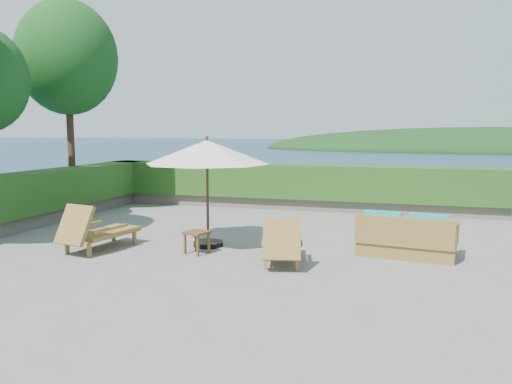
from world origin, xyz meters
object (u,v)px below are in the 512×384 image
(patio_umbrella, at_px, (207,153))
(side_table, at_px, (197,235))
(wicker_loveseat, at_px, (406,239))
(lounge_right, at_px, (282,243))
(lounge_left, at_px, (96,230))

(patio_umbrella, bearing_deg, side_table, -87.35)
(side_table, height_order, wicker_loveseat, wicker_loveseat)
(side_table, bearing_deg, wicker_loveseat, 13.68)
(patio_umbrella, xyz_separation_m, lounge_right, (1.79, -0.91, -1.54))
(lounge_left, bearing_deg, patio_umbrella, 37.32)
(lounge_left, distance_m, wicker_loveseat, 6.05)
(patio_umbrella, bearing_deg, lounge_right, -26.80)
(side_table, xyz_separation_m, wicker_loveseat, (3.89, 0.95, -0.02))
(lounge_left, bearing_deg, side_table, 20.64)
(lounge_right, xyz_separation_m, side_table, (-1.76, 0.26, -0.01))
(lounge_right, height_order, side_table, lounge_right)
(lounge_left, relative_size, wicker_loveseat, 0.94)
(lounge_right, bearing_deg, patio_umbrella, 140.37)
(lounge_right, bearing_deg, lounge_left, 168.40)
(lounge_left, distance_m, lounge_right, 3.78)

